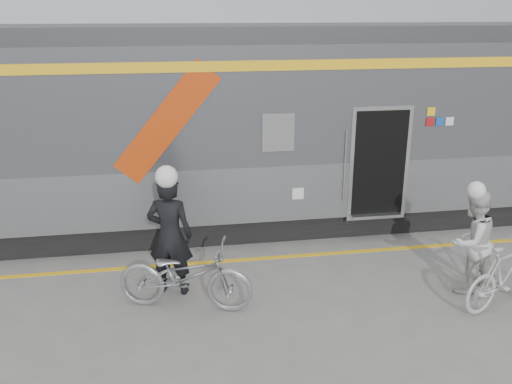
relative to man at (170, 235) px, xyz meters
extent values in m
plane|color=slate|center=(1.75, -1.19, -0.99)|extent=(90.00, 90.00, 0.00)
cube|color=black|center=(1.84, 3.01, -0.74)|extent=(24.00, 2.70, 0.50)
cube|color=#9EA0A5|center=(1.84, 3.01, 0.06)|extent=(24.00, 3.00, 1.10)
cube|color=slate|center=(1.84, 3.01, 1.71)|extent=(24.00, 3.00, 2.20)
cube|color=#38383A|center=(1.84, 3.01, 2.96)|extent=(24.00, 2.64, 0.30)
cube|color=yellow|center=(1.84, 1.50, 2.46)|extent=(24.00, 0.02, 0.18)
cube|color=#C3390B|center=(0.04, 1.50, 1.51)|extent=(1.96, 0.01, 2.19)
cube|color=black|center=(2.04, 1.50, 1.26)|extent=(0.55, 0.02, 0.65)
cube|color=black|center=(4.04, 1.71, 0.56)|extent=(1.05, 0.45, 2.10)
cube|color=silver|center=(4.04, 1.50, 0.56)|extent=(1.20, 0.02, 2.25)
cylinder|color=silver|center=(3.34, 1.48, 0.56)|extent=(0.04, 0.04, 1.40)
cube|color=silver|center=(4.04, 1.46, -0.47)|extent=(1.05, 0.25, 0.06)
cube|color=yellow|center=(4.99, 1.49, 1.56)|extent=(0.16, 0.01, 0.16)
cube|color=#A51214|center=(4.99, 1.49, 1.36)|extent=(0.16, 0.01, 0.16)
cube|color=#1848A1|center=(5.19, 1.49, 1.36)|extent=(0.16, 0.01, 0.16)
cube|color=silver|center=(5.39, 1.49, 1.36)|extent=(0.16, 0.01, 0.16)
cube|color=silver|center=(2.44, 1.49, 0.06)|extent=(0.22, 0.01, 0.22)
cube|color=yellow|center=(1.75, 0.96, -0.99)|extent=(24.00, 0.12, 0.01)
imported|color=black|center=(0.00, 0.00, 0.00)|extent=(0.83, 0.66, 1.98)
imported|color=#999CA0|center=(0.20, -0.55, -0.45)|extent=(2.20, 1.29, 1.09)
imported|color=silver|center=(4.75, -0.74, -0.13)|extent=(1.01, 0.90, 1.72)
imported|color=#B9B9B5|center=(5.05, -1.29, -0.47)|extent=(1.80, 1.07, 1.04)
sphere|color=white|center=(0.00, 0.00, 1.16)|extent=(0.34, 0.34, 0.34)
sphere|color=white|center=(4.75, -0.74, 0.87)|extent=(0.28, 0.28, 0.28)
camera|label=1|loc=(0.05, -8.01, 3.40)|focal=38.00mm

